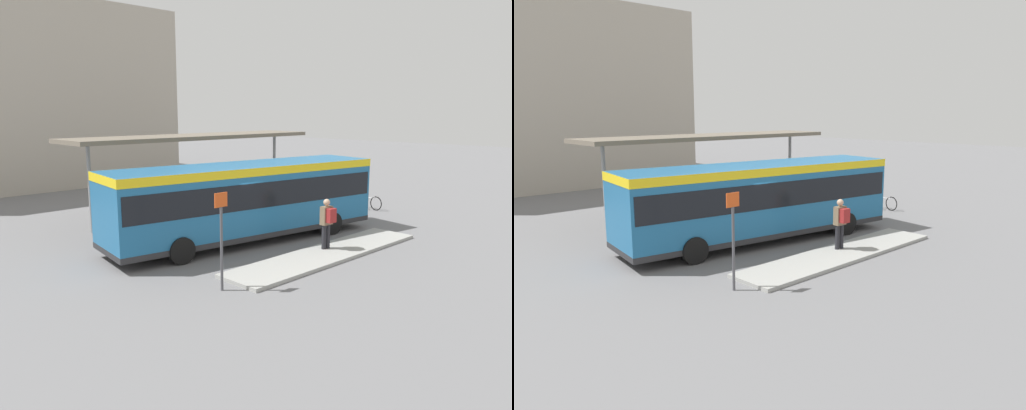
# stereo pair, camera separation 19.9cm
# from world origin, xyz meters

# --- Properties ---
(ground_plane) EXTENTS (120.00, 120.00, 0.00)m
(ground_plane) POSITION_xyz_m (0.00, 0.00, 0.00)
(ground_plane) COLOR slate
(curb_island) EXTENTS (8.72, 1.80, 0.12)m
(curb_island) POSITION_xyz_m (0.67, -3.47, 0.06)
(curb_island) COLOR #9E9E99
(curb_island) RESTS_ON ground_plane
(city_bus) EXTENTS (11.34, 4.15, 2.99)m
(city_bus) POSITION_xyz_m (0.01, -0.00, 1.76)
(city_bus) COLOR #1E6093
(city_bus) RESTS_ON ground_plane
(pedestrian_waiting) EXTENTS (0.46, 0.48, 1.81)m
(pedestrian_waiting) POSITION_xyz_m (1.01, -3.17, 1.16)
(pedestrian_waiting) COLOR #232328
(pedestrian_waiting) RESTS_ON curb_island
(bicycle_white) EXTENTS (0.48, 1.70, 0.73)m
(bicycle_white) POSITION_xyz_m (8.91, 0.27, 0.37)
(bicycle_white) COLOR black
(bicycle_white) RESTS_ON ground_plane
(bicycle_yellow) EXTENTS (0.48, 1.62, 0.70)m
(bicycle_yellow) POSITION_xyz_m (8.51, 1.05, 0.35)
(bicycle_yellow) COLOR black
(bicycle_yellow) RESTS_ON ground_plane
(bicycle_black) EXTENTS (0.48, 1.73, 0.75)m
(bicycle_black) POSITION_xyz_m (8.85, 1.83, 0.37)
(bicycle_black) COLOR black
(bicycle_black) RESTS_ON ground_plane
(station_shelter) EXTENTS (12.81, 2.83, 3.86)m
(station_shelter) POSITION_xyz_m (1.75, 5.37, 3.72)
(station_shelter) COLOR #706656
(station_shelter) RESTS_ON ground_plane
(potted_planter_near_shelter) EXTENTS (0.95, 0.95, 1.35)m
(potted_planter_near_shelter) POSITION_xyz_m (5.06, 2.76, 0.70)
(potted_planter_near_shelter) COLOR slate
(potted_planter_near_shelter) RESTS_ON ground_plane
(potted_planter_far_side) EXTENTS (1.00, 1.00, 1.37)m
(potted_planter_far_side) POSITION_xyz_m (3.34, 2.62, 0.70)
(potted_planter_far_side) COLOR slate
(potted_planter_far_side) RESTS_ON ground_plane
(platform_sign) EXTENTS (0.44, 0.08, 2.80)m
(platform_sign) POSITION_xyz_m (-4.22, -3.52, 1.56)
(platform_sign) COLOR #4C4C51
(platform_sign) RESTS_ON ground_plane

